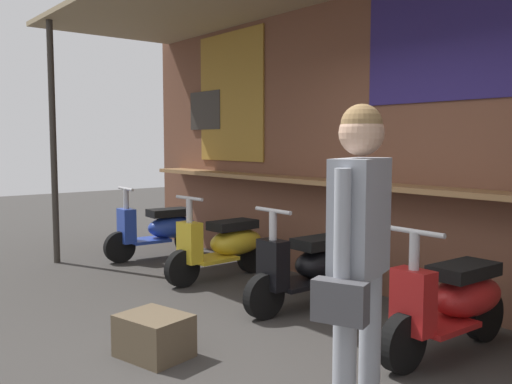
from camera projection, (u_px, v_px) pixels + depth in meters
name	position (u px, v px, depth m)	size (l,w,h in m)	color
ground_plane	(273.00, 356.00, 4.02)	(27.53, 27.53, 0.00)	#383533
market_stall_facade	(429.00, 113.00, 5.02)	(9.83, 2.38, 3.26)	brown
scooter_blue	(161.00, 229.00, 7.44)	(0.49, 1.40, 0.97)	#233D9E
scooter_yellow	(225.00, 244.00, 6.30)	(0.47, 1.40, 0.97)	gold
scooter_black	(312.00, 266.00, 5.21)	(0.46, 1.40, 0.97)	black
scooter_red	(454.00, 301.00, 4.06)	(0.46, 1.40, 0.97)	red
shopper_with_handbag	(359.00, 235.00, 2.85)	(0.45, 0.67, 1.74)	#999EA8
merchandise_crate	(154.00, 336.00, 4.01)	(0.49, 0.39, 0.31)	brown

